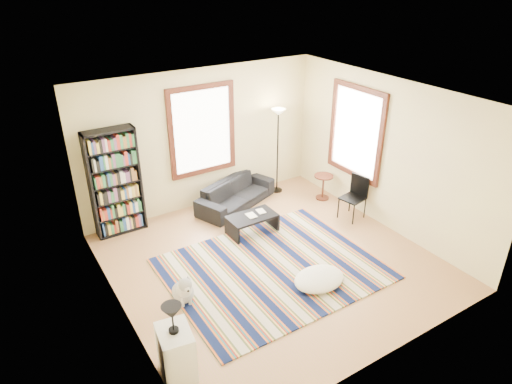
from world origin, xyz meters
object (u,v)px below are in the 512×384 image
folding_chair (353,198)px  floor_lamp (278,152)px  sofa (236,194)px  white_cabinet (176,354)px  dog (182,287)px  bookshelf (115,183)px  side_table (323,187)px  floor_cushion (319,279)px  coffee_table (252,224)px

folding_chair → floor_lamp: bearing=96.4°
sofa → white_cabinet: 4.40m
floor_lamp → folding_chair: floor_lamp is taller
white_cabinet → dog: bearing=72.1°
white_cabinet → dog: size_ratio=1.39×
bookshelf → side_table: 4.22m
floor_cushion → side_table: 2.95m
dog → floor_cushion: bearing=-15.6°
bookshelf → coffee_table: 2.59m
floor_lamp → dog: floor_lamp is taller
floor_lamp → side_table: bearing=-53.0°
white_cabinet → sofa: bearing=59.6°
bookshelf → dog: 2.56m
sofa → dog: size_ratio=3.60×
floor_lamp → white_cabinet: floor_lamp is taller
bookshelf → dog: bearing=-86.3°
folding_chair → dog: size_ratio=1.71×
side_table → dog: size_ratio=1.07×
coffee_table → floor_lamp: bearing=40.9°
sofa → bookshelf: bearing=151.9°
bookshelf → floor_lamp: bearing=-2.8°
side_table → folding_chair: folding_chair is taller
side_table → floor_lamp: bearing=127.0°
sofa → dog: sofa is taller
coffee_table → dog: bearing=-150.1°
side_table → white_cabinet: bearing=-149.2°
floor_cushion → dog: dog is taller
coffee_table → floor_cushion: coffee_table is taller
floor_lamp → side_table: (0.62, -0.82, -0.66)m
white_cabinet → dog: 1.39m
floor_lamp → bookshelf: bearing=177.2°
coffee_table → dog: size_ratio=1.79×
bookshelf → sofa: bearing=-6.6°
bookshelf → folding_chair: 4.47m
sofa → floor_cushion: size_ratio=2.13×
bookshelf → folding_chair: bearing=-25.9°
folding_chair → white_cabinet: size_ratio=1.23×
bookshelf → side_table: (4.04, -0.99, -0.73)m
bookshelf → floor_cushion: size_ratio=2.36×
sofa → bookshelf: size_ratio=0.91×
dog → sofa: bearing=51.5°
sofa → bookshelf: 2.45m
sofa → bookshelf: bookshelf is taller
floor_lamp → side_table: 1.22m
bookshelf → floor_lamp: bookshelf is taller
folding_chair → floor_cushion: bearing=-156.7°
folding_chair → bookshelf: bearing=142.6°
white_cabinet → floor_lamp: bearing=50.9°
bookshelf → coffee_table: (2.04, -1.36, -0.82)m
bookshelf → folding_chair: size_ratio=2.33×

